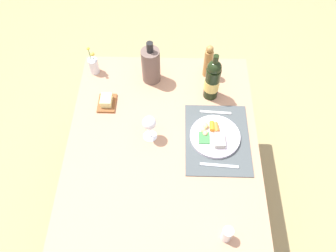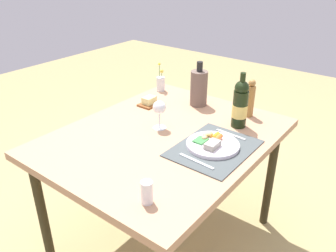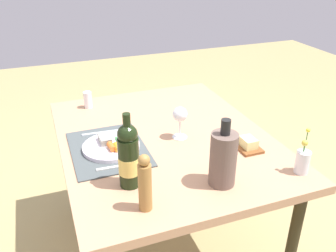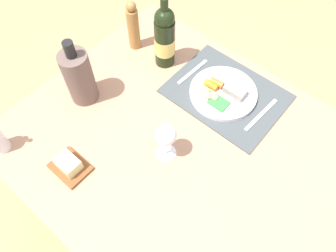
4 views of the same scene
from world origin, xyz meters
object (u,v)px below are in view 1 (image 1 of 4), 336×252
cooler_bottle (151,65)px  pepper_mill (208,62)px  wine_glass (149,124)px  salt_shaker (227,234)px  butter_dish (107,101)px  flower_vase (94,65)px  fork (219,165)px  wine_bottle (212,80)px  dinner_plate (215,136)px  dining_table (163,150)px  knife (216,112)px

cooler_bottle → pepper_mill: 0.33m
wine_glass → salt_shaker: size_ratio=1.69×
cooler_bottle → butter_dish: bearing=128.9°
wine_glass → flower_vase: (0.45, 0.36, -0.06)m
pepper_mill → butter_dish: bearing=112.6°
flower_vase → butter_dish: (-0.24, -0.10, -0.03)m
flower_vase → cooler_bottle: bearing=-98.1°
flower_vase → salt_shaker: bearing=-143.6°
fork → pepper_mill: pepper_mill is taller
fork → salt_shaker: salt_shaker is taller
cooler_bottle → wine_bottle: (-0.12, -0.34, 0.01)m
dinner_plate → cooler_bottle: bearing=40.8°
dining_table → flower_vase: bearing=40.7°
knife → butter_dish: (0.05, 0.61, 0.01)m
salt_shaker → cooler_bottle: size_ratio=0.34×
knife → flower_vase: flower_vase is taller
salt_shaker → butter_dish: 0.95m
salt_shaker → flower_vase: flower_vase is taller
salt_shaker → pepper_mill: 0.97m
fork → cooler_bottle: cooler_bottle is taller
dining_table → dinner_plate: dinner_plate is taller
dinner_plate → pepper_mill: size_ratio=1.17×
pepper_mill → butter_dish: 0.62m
wine_glass → knife: bearing=-65.7°
cooler_bottle → pepper_mill: (0.04, -0.33, -0.01)m
knife → wine_glass: (-0.16, 0.35, 0.11)m
salt_shaker → wine_bottle: bearing=2.2°
dining_table → salt_shaker: bearing=-148.6°
dining_table → salt_shaker: salt_shaker is taller
knife → pepper_mill: (0.29, 0.04, 0.10)m
dining_table → dinner_plate: size_ratio=4.74×
fork → wine_bottle: wine_bottle is taller
knife → wine_glass: 0.40m
butter_dish → salt_shaker: bearing=-139.9°
dinner_plate → salt_shaker: salt_shaker is taller
dining_table → fork: 0.32m
cooler_bottle → butter_dish: size_ratio=2.15×
dining_table → cooler_bottle: cooler_bottle is taller
flower_vase → fork: bearing=-131.2°
flower_vase → wine_bottle: bearing=-103.6°
pepper_mill → wine_bottle: bearing=-174.8°
cooler_bottle → flower_vase: cooler_bottle is taller
salt_shaker → flower_vase: 1.21m
wine_bottle → pepper_mill: (0.16, 0.01, -0.02)m
wine_bottle → flower_vase: 0.71m
knife → cooler_bottle: (0.25, 0.37, 0.11)m
wine_glass → cooler_bottle: bearing=1.9°
dinner_plate → dining_table: bearing=98.0°
flower_vase → butter_dish: 0.27m
cooler_bottle → pepper_mill: size_ratio=1.24×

